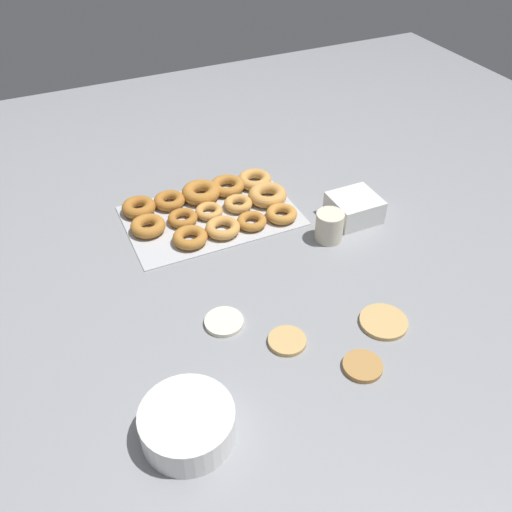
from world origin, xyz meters
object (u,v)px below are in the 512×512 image
pancake_0 (224,322)px  donut_tray (214,207)px  pancake_2 (287,341)px  container_stack (354,208)px  pancake_3 (363,366)px  batter_bowl (188,424)px  pancake_1 (384,322)px  paper_cup (329,226)px

pancake_0 → donut_tray: bearing=-108.3°
pancake_2 → container_stack: bearing=-138.7°
pancake_2 → container_stack: (-0.39, -0.34, 0.03)m
pancake_0 → container_stack: bearing=-155.1°
donut_tray → pancake_0: bearing=71.7°
pancake_3 → donut_tray: size_ratio=0.17×
pancake_2 → batter_bowl: 0.30m
pancake_1 → donut_tray: donut_tray is taller
pancake_3 → paper_cup: (-0.16, -0.42, 0.04)m
pancake_1 → donut_tray: 0.61m
pancake_1 → pancake_2: size_ratio=1.29×
pancake_1 → paper_cup: bearing=-98.0°
pancake_0 → pancake_3: 0.33m
donut_tray → batter_bowl: batter_bowl is taller
container_stack → paper_cup: paper_cup is taller
paper_cup → container_stack: bearing=-154.5°
donut_tray → pancake_3: bearing=96.7°
pancake_0 → container_stack: size_ratio=0.69×
batter_bowl → pancake_2: bearing=-155.3°
pancake_2 → batter_bowl: batter_bowl is taller
pancake_1 → pancake_3: (0.12, 0.09, 0.00)m
pancake_3 → pancake_1: bearing=-142.6°
pancake_0 → paper_cup: (-0.38, -0.18, 0.04)m
pancake_0 → pancake_2: 0.15m
batter_bowl → container_stack: same height
pancake_2 → container_stack: 0.52m
pancake_1 → pancake_2: same height
pancake_0 → donut_tray: 0.45m
pancake_0 → pancake_1: 0.37m
pancake_2 → paper_cup: (-0.27, -0.29, 0.04)m
pancake_0 → pancake_1: (-0.33, 0.15, -0.00)m
pancake_1 → pancake_3: size_ratio=1.30×
pancake_2 → batter_bowl: size_ratio=0.48×
batter_bowl → container_stack: bearing=-144.8°
pancake_2 → pancake_1: bearing=169.7°
donut_tray → pancake_1: bearing=108.4°
pancake_1 → container_stack: container_stack is taller
pancake_1 → paper_cup: size_ratio=1.34×
donut_tray → container_stack: (-0.35, 0.20, 0.02)m
pancake_0 → batter_bowl: bearing=54.7°
donut_tray → paper_cup: size_ratio=5.86×
pancake_0 → pancake_3: (-0.22, 0.24, 0.00)m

